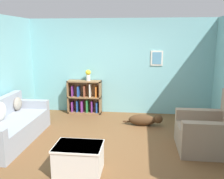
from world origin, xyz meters
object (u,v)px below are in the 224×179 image
object	(u,v)px
vase	(88,75)
coffee_table	(79,158)
couch	(9,127)
bookshelf	(85,98)
recliner_chair	(211,132)
dog	(145,120)

from	to	relation	value
vase	coffee_table	bearing A→B (deg)	-81.04
couch	coffee_table	world-z (taller)	couch
bookshelf	recliner_chair	bearing A→B (deg)	-35.25
recliner_chair	coffee_table	bearing A→B (deg)	-155.01
vase	couch	bearing A→B (deg)	-120.51
coffee_table	dog	bearing A→B (deg)	64.62
coffee_table	dog	xyz separation A→B (m)	(1.07, 2.25, -0.10)
bookshelf	coffee_table	distance (m)	3.18
couch	bookshelf	distance (m)	2.38
coffee_table	vase	distance (m)	3.25
bookshelf	vase	world-z (taller)	vase
bookshelf	vase	bearing A→B (deg)	-10.47
dog	vase	bearing A→B (deg)	151.69
couch	coffee_table	bearing A→B (deg)	-30.74
couch	dog	distance (m)	3.05
bookshelf	dog	bearing A→B (deg)	-27.26
dog	vase	size ratio (longest dim) A/B	3.19
couch	recliner_chair	bearing A→B (deg)	0.74
recliner_chair	coffee_table	size ratio (longest dim) A/B	1.47
couch	dog	xyz separation A→B (m)	(2.78, 1.24, -0.17)
coffee_table	vase	size ratio (longest dim) A/B	2.48
couch	coffee_table	distance (m)	1.99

